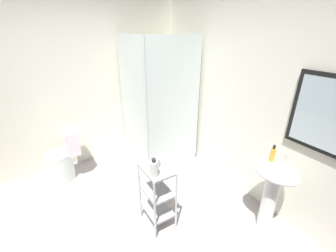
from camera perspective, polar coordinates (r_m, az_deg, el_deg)
name	(u,v)px	position (r m, az deg, el deg)	size (l,w,h in m)	color
ground_plane	(116,244)	(2.69, -13.43, -27.61)	(4.20, 4.20, 0.02)	#9C9293
wall_back	(252,101)	(2.88, 20.95, 5.99)	(4.20, 0.14, 2.50)	white
wall_left	(65,89)	(3.62, -25.30, 8.75)	(0.10, 4.20, 2.50)	white
shower_stall	(157,134)	(3.65, -2.82, -2.01)	(0.92, 0.92, 2.00)	white
pedestal_sink	(273,185)	(2.60, 25.60, -13.66)	(0.46, 0.37, 0.81)	white
sink_faucet	(286,159)	(2.55, 28.25, -7.52)	(0.03, 0.03, 0.10)	silver
toilet	(63,159)	(3.60, -25.70, -7.77)	(0.37, 0.49, 0.76)	white
storage_cart	(157,192)	(2.50, -2.81, -16.77)	(0.38, 0.28, 0.74)	silver
hand_soap_bottle	(273,154)	(2.50, 25.56, -6.68)	(0.05, 0.05, 0.19)	gold
lotion_bottle_white	(154,168)	(2.17, -3.65, -10.92)	(0.08, 0.08, 0.20)	silver
rinse_cup	(156,162)	(2.32, -3.07, -9.45)	(0.07, 0.07, 0.10)	silver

